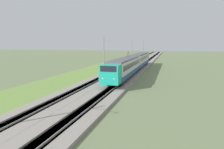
{
  "coord_description": "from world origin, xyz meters",
  "views": [
    {
      "loc": [
        -5.23,
        -12.54,
        6.72
      ],
      "look_at": [
        25.24,
        -4.38,
        2.23
      ],
      "focal_mm": 35.0,
      "sensor_mm": 36.0,
      "label": 1
    }
  ],
  "objects_px": {
    "catenary_mast_mid": "(104,54)",
    "catenary_mast_distant": "(143,48)",
    "passenger_train": "(134,62)",
    "catenary_mast_far": "(132,50)"
  },
  "relations": [
    {
      "from": "passenger_train",
      "to": "catenary_mast_far",
      "type": "relative_size",
      "value": 5.43
    },
    {
      "from": "catenary_mast_mid",
      "to": "catenary_mast_distant",
      "type": "xyz_separation_m",
      "value": [
        77.66,
        -0.0,
        -0.05
      ]
    },
    {
      "from": "passenger_train",
      "to": "catenary_mast_distant",
      "type": "bearing_deg",
      "value": -174.77
    },
    {
      "from": "passenger_train",
      "to": "catenary_mast_far",
      "type": "height_order",
      "value": "catenary_mast_far"
    },
    {
      "from": "catenary_mast_distant",
      "to": "catenary_mast_mid",
      "type": "bearing_deg",
      "value": 180.0
    },
    {
      "from": "catenary_mast_mid",
      "to": "catenary_mast_far",
      "type": "xyz_separation_m",
      "value": [
        38.83,
        -0.0,
        -0.19
      ]
    },
    {
      "from": "catenary_mast_far",
      "to": "catenary_mast_distant",
      "type": "bearing_deg",
      "value": 0.0
    },
    {
      "from": "catenary_mast_mid",
      "to": "catenary_mast_distant",
      "type": "height_order",
      "value": "catenary_mast_mid"
    },
    {
      "from": "passenger_train",
      "to": "catenary_mast_distant",
      "type": "xyz_separation_m",
      "value": [
        76.95,
        7.04,
        1.84
      ]
    },
    {
      "from": "catenary_mast_distant",
      "to": "passenger_train",
      "type": "bearing_deg",
      "value": -174.77
    }
  ]
}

